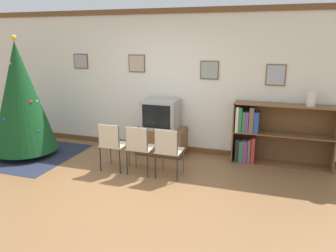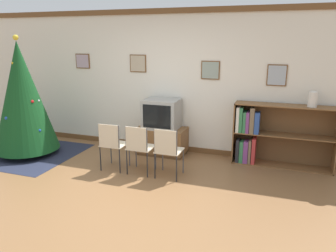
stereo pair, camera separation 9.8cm
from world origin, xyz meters
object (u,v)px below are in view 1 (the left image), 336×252
object	(u,v)px
folding_chair_center	(139,147)
vase	(312,99)
christmas_tree	(21,97)
bookshelf	(264,134)
folding_chair_left	(112,144)
folding_chair_right	(168,150)
tv_console	(161,141)
television	(161,114)

from	to	relation	value
folding_chair_center	vase	distance (m)	2.92
christmas_tree	bookshelf	world-z (taller)	christmas_tree
christmas_tree	folding_chair_center	size ratio (longest dim) A/B	2.71
folding_chair_left	folding_chair_right	size ratio (longest dim) A/B	1.00
tv_console	folding_chair_center	bearing A→B (deg)	-90.00
television	vase	xyz separation A→B (m)	(2.59, 0.07, 0.43)
tv_console	folding_chair_left	bearing A→B (deg)	-115.00
folding_chair_right	tv_console	bearing A→B (deg)	115.00
bookshelf	tv_console	bearing A→B (deg)	-177.08
folding_chair_left	folding_chair_center	bearing A→B (deg)	0.00
television	folding_chair_center	bearing A→B (deg)	-90.00
television	folding_chair_right	xyz separation A→B (m)	(0.49, -1.05, -0.32)
vase	bookshelf	bearing A→B (deg)	177.87
bookshelf	folding_chair_left	bearing A→B (deg)	-154.29
vase	folding_chair_left	bearing A→B (deg)	-159.96
television	folding_chair_right	distance (m)	1.20
bookshelf	christmas_tree	bearing A→B (deg)	-167.39
tv_console	bookshelf	world-z (taller)	bookshelf
christmas_tree	tv_console	bearing A→B (deg)	19.72
tv_console	vase	bearing A→B (deg)	1.57
folding_chair_left	folding_chair_center	world-z (taller)	same
christmas_tree	folding_chair_center	distance (m)	2.52
television	vase	world-z (taller)	vase
folding_chair_left	folding_chair_center	distance (m)	0.49
tv_console	vase	xyz separation A→B (m)	(2.59, 0.07, 0.96)
christmas_tree	television	xyz separation A→B (m)	(2.43, 0.87, -0.33)
christmas_tree	vase	bearing A→B (deg)	10.63
folding_chair_right	christmas_tree	bearing A→B (deg)	176.46
television	bookshelf	distance (m)	1.91
tv_console	folding_chair_center	xyz separation A→B (m)	(-0.00, -1.05, 0.21)
christmas_tree	tv_console	world-z (taller)	christmas_tree
folding_chair_center	bookshelf	bearing A→B (deg)	31.21
tv_console	television	xyz separation A→B (m)	(-0.00, -0.00, 0.53)
folding_chair_center	folding_chair_right	size ratio (longest dim) A/B	1.00
television	bookshelf	size ratio (longest dim) A/B	0.39
folding_chair_right	folding_chair_left	bearing A→B (deg)	180.00
television	folding_chair_right	size ratio (longest dim) A/B	0.80
television	bookshelf	bearing A→B (deg)	3.00
bookshelf	vase	xyz separation A→B (m)	(0.69, -0.03, 0.67)
christmas_tree	bookshelf	bearing A→B (deg)	12.61
folding_chair_right	vase	world-z (taller)	vase
christmas_tree	television	world-z (taller)	christmas_tree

